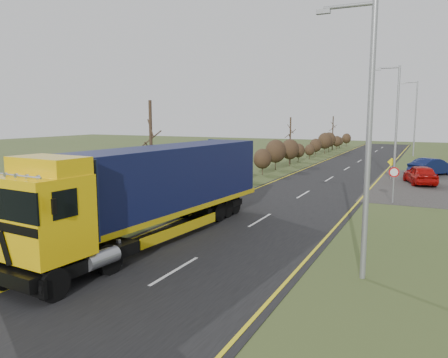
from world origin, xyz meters
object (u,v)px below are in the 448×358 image
at_px(car_red_hatchback, 420,175).
at_px(lorry, 155,187).
at_px(streetlight_near, 366,130).
at_px(car_blue_sedan, 432,167).
at_px(speed_sign, 394,178).

bearing_deg(car_red_hatchback, lorry, 49.59).
xyz_separation_m(car_red_hatchback, streetlight_near, (-1.15, -22.22, 4.02)).
bearing_deg(car_red_hatchback, car_blue_sedan, -113.73).
bearing_deg(lorry, streetlight_near, -0.82).
bearing_deg(speed_sign, lorry, -123.66).
distance_m(lorry, car_red_hatchback, 23.50).
bearing_deg(streetlight_near, speed_sign, 90.41).
distance_m(car_red_hatchback, streetlight_near, 22.61).
bearing_deg(streetlight_near, lorry, 174.32).
distance_m(car_blue_sedan, streetlight_near, 28.52).
height_order(lorry, speed_sign, lorry).
bearing_deg(car_blue_sedan, car_red_hatchback, 119.69).
height_order(lorry, streetlight_near, streetlight_near).
distance_m(car_red_hatchback, car_blue_sedan, 6.00).
xyz_separation_m(lorry, streetlight_near, (8.50, -0.85, 2.49)).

